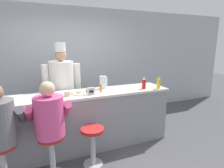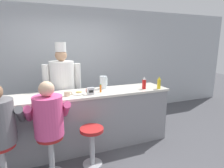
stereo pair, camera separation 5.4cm
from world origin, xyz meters
TOP-DOWN VIEW (x-y plane):
  - ground_plane at (0.00, 0.00)m, footprint 20.00×20.00m
  - wall_back at (0.00, 1.85)m, footprint 10.00×0.06m
  - diner_counter at (0.00, 0.32)m, footprint 3.14×0.65m
  - ketchup_bottle_red at (1.13, 0.19)m, footprint 0.07×0.07m
  - mustard_bottle_yellow at (1.39, 0.09)m, footprint 0.07×0.07m
  - hot_sauce_bottle_orange at (0.29, 0.25)m, footprint 0.03×0.03m
  - water_pitcher_clear at (0.43, 0.51)m, footprint 0.16×0.14m
  - breakfast_plate at (-0.09, 0.29)m, footprint 0.24×0.24m
  - cereal_bowl at (0.12, 0.35)m, footprint 0.14×0.14m
  - coffee_mug_tan at (-0.29, 0.22)m, footprint 0.14×0.09m
  - napkin_dispenser_chrome at (0.09, 0.17)m, footprint 0.12×0.07m
  - diner_seated_pink at (-0.62, -0.21)m, footprint 0.60×0.59m
  - empty_stool_round at (-0.02, -0.25)m, footprint 0.36×0.36m
  - cook_in_whites_near at (-0.27, 0.93)m, footprint 0.73×0.47m

SIDE VIEW (x-z plane):
  - ground_plane at x=0.00m, z-range 0.00..0.00m
  - empty_stool_round at x=-0.02m, z-range 0.11..0.71m
  - diner_counter at x=0.00m, z-range 0.00..1.01m
  - diner_seated_pink at x=-0.62m, z-range 0.15..1.52m
  - breakfast_plate at x=-0.09m, z-range 1.00..1.05m
  - cook_in_whites_near at x=-0.27m, z-range 0.09..1.96m
  - cereal_bowl at x=0.12m, z-range 1.01..1.06m
  - coffee_mug_tan at x=-0.29m, z-range 1.01..1.09m
  - napkin_dispenser_chrome at x=0.09m, z-range 1.01..1.13m
  - hot_sauce_bottle_orange at x=0.29m, z-range 1.01..1.15m
  - mustard_bottle_yellow at x=1.39m, z-range 1.00..1.23m
  - ketchup_bottle_red at x=1.13m, z-range 1.00..1.23m
  - water_pitcher_clear at x=0.43m, z-range 1.01..1.25m
  - wall_back at x=0.00m, z-range 0.00..2.70m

